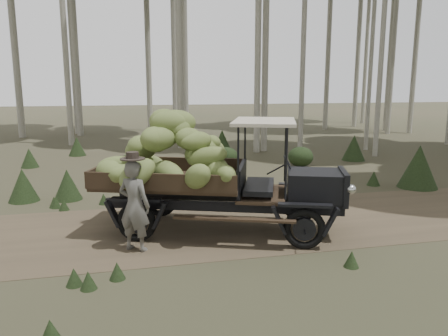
# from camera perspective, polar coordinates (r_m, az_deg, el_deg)

# --- Properties ---
(ground) EXTENTS (120.00, 120.00, 0.00)m
(ground) POSITION_cam_1_polar(r_m,az_deg,el_deg) (10.14, 1.46, -7.41)
(ground) COLOR #473D2B
(ground) RESTS_ON ground
(dirt_track) EXTENTS (70.00, 4.00, 0.01)m
(dirt_track) POSITION_cam_1_polar(r_m,az_deg,el_deg) (10.14, 1.46, -7.39)
(dirt_track) COLOR brown
(dirt_track) RESTS_ON ground
(banana_truck) EXTENTS (5.58, 3.51, 2.70)m
(banana_truck) POSITION_cam_1_polar(r_m,az_deg,el_deg) (9.37, -4.32, 1.24)
(banana_truck) COLOR black
(banana_truck) RESTS_ON ground
(farmer) EXTENTS (0.78, 0.72, 1.94)m
(farmer) POSITION_cam_1_polar(r_m,az_deg,el_deg) (8.56, -11.63, -4.71)
(farmer) COLOR #5C5A54
(farmer) RESTS_ON ground
(undergrowth) EXTENTS (21.85, 23.29, 1.37)m
(undergrowth) POSITION_cam_1_polar(r_m,az_deg,el_deg) (9.75, -0.11, -4.95)
(undergrowth) COLOR #233319
(undergrowth) RESTS_ON ground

